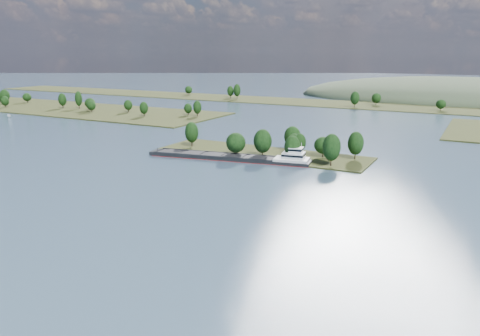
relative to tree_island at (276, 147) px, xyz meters
The scene contains 7 objects.
ground 59.02m from the tree_island, 96.95° to the right, with size 1800.00×1800.00×0.00m, color #384A61.
tree_island is the anchor object (origin of this frame).
left_bank 249.69m from the tree_island, 160.92° to the left, with size 300.00×80.00×15.99m.
back_shoreline 221.44m from the tree_island, 89.22° to the left, with size 900.00×60.00×15.85m.
hill_west 325.92m from the tree_island, 80.66° to the left, with size 320.00×160.00×44.00m, color #3D4C34.
cargo_barge 18.72m from the tree_island, 126.69° to the right, with size 74.92×21.75×10.08m.
motorboat 222.80m from the tree_island, behind, with size 2.34×6.22×2.40m, color silver.
Camera 1 is at (91.50, -14.88, 47.42)m, focal length 35.00 mm.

